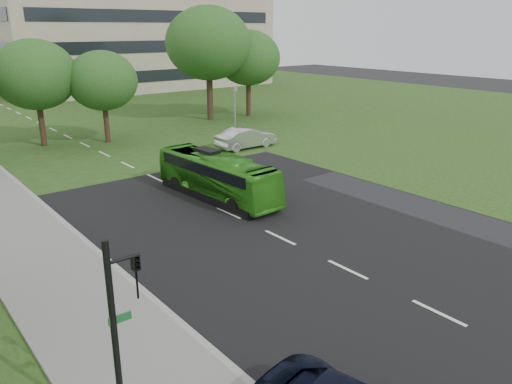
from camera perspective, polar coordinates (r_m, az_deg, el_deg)
ground at (r=21.32m, az=6.36°, el=-6.92°), size 160.00×160.00×0.00m
street_surfaces at (r=39.70m, az=-17.85°, el=4.30°), size 120.00×120.00×0.15m
office_building at (r=83.58m, az=-14.11°, el=20.18°), size 40.10×20.10×25.00m
tree_park_b at (r=42.80m, az=-23.93°, el=12.15°), size 6.31×6.31×8.27m
tree_park_c at (r=42.48m, az=-17.15°, el=12.06°), size 5.54×5.54×7.36m
tree_park_d at (r=51.26m, az=-5.46°, el=16.56°), size 8.43×8.43×11.14m
tree_park_e at (r=53.57m, az=-0.89°, el=15.07°), size 6.64×6.64×8.85m
bus at (r=27.65m, az=-4.51°, el=1.81°), size 2.53×8.84×2.43m
sedan at (r=39.28m, az=-1.17°, el=6.21°), size 4.94×1.75×1.62m
traffic_light at (r=11.29m, az=-15.14°, el=-14.91°), size 0.81×0.22×5.07m
camera_pole at (r=41.97m, az=-2.44°, el=9.78°), size 0.45×0.42×4.38m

